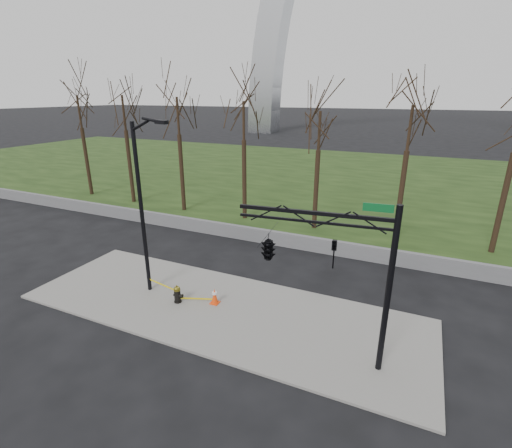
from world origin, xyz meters
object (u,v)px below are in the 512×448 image
at_px(fire_hydrant, 178,294).
at_px(traffic_signal_mast, 290,249).
at_px(street_light, 143,199).
at_px(traffic_cone, 215,296).

relative_size(fire_hydrant, traffic_signal_mast, 0.14).
bearing_deg(traffic_signal_mast, fire_hydrant, 162.82).
distance_m(street_light, traffic_signal_mast, 7.53).
bearing_deg(traffic_signal_mast, street_light, 162.69).
relative_size(traffic_cone, traffic_signal_mast, 0.12).
bearing_deg(fire_hydrant, street_light, 167.00).
distance_m(fire_hydrant, street_light, 4.56).
bearing_deg(street_light, fire_hydrant, 3.75).
relative_size(fire_hydrant, traffic_cone, 1.14).
distance_m(fire_hydrant, traffic_cone, 1.69).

